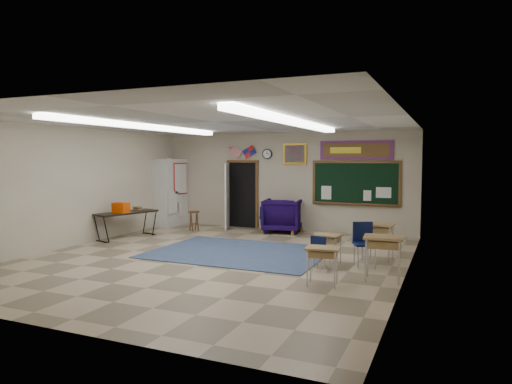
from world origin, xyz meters
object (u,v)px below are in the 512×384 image
at_px(wingback_armchair, 282,215).
at_px(folding_table, 126,224).
at_px(student_desk_front_left, 328,248).
at_px(student_desk_front_right, 378,239).
at_px(wooden_stool, 194,221).

height_order(wingback_armchair, folding_table, folding_table).
relative_size(wingback_armchair, student_desk_front_left, 1.73).
height_order(student_desk_front_left, folding_table, folding_table).
distance_m(student_desk_front_left, folding_table, 6.01).
distance_m(wingback_armchair, student_desk_front_right, 4.21).
relative_size(student_desk_front_left, student_desk_front_right, 0.79).
relative_size(wingback_armchair, folding_table, 0.59).
bearing_deg(folding_table, student_desk_front_right, 14.85).
bearing_deg(wooden_stool, folding_table, -119.17).
xyz_separation_m(student_desk_front_left, student_desk_front_right, (0.89, 0.87, 0.09)).
relative_size(folding_table, wooden_stool, 3.12).
relative_size(wingback_armchair, wooden_stool, 1.84).
xyz_separation_m(wingback_armchair, wooden_stool, (-2.58, -0.82, -0.19)).
relative_size(student_desk_front_right, folding_table, 0.43).
bearing_deg(wingback_armchair, folding_table, 26.70).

